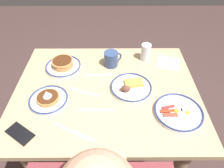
{
  "coord_description": "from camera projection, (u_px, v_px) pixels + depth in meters",
  "views": [
    {
      "loc": [
        -0.03,
        0.84,
        1.57
      ],
      "look_at": [
        -0.04,
        -0.01,
        0.75
      ],
      "focal_mm": 31.67,
      "sensor_mm": 36.0,
      "label": 1
    }
  ],
  "objects": [
    {
      "name": "plate_near_main",
      "position": [
        131.0,
        87.0,
        1.19
      ],
      "size": [
        0.25,
        0.25,
        0.05
      ],
      "color": "white",
      "rests_on": "dining_table"
    },
    {
      "name": "coffee_mug",
      "position": [
        111.0,
        59.0,
        1.33
      ],
      "size": [
        0.12,
        0.09,
        0.1
      ],
      "color": "#334772",
      "rests_on": "dining_table"
    },
    {
      "name": "dining_table",
      "position": [
        107.0,
        104.0,
        1.3
      ],
      "size": [
        1.11,
        0.87,
        0.72
      ],
      "color": "tan",
      "rests_on": "ground_plane"
    },
    {
      "name": "plate_far_companion",
      "position": [
        178.0,
        112.0,
        1.06
      ],
      "size": [
        0.26,
        0.26,
        0.04
      ],
      "color": "white",
      "rests_on": "dining_table"
    },
    {
      "name": "butter_knife",
      "position": [
        74.0,
        132.0,
        0.98
      ],
      "size": [
        0.21,
        0.11,
        0.01
      ],
      "color": "silver",
      "rests_on": "dining_table"
    },
    {
      "name": "fork_far",
      "position": [
        85.0,
        92.0,
        1.17
      ],
      "size": [
        0.19,
        0.09,
        0.01
      ],
      "color": "silver",
      "rests_on": "dining_table"
    },
    {
      "name": "paper_napkin",
      "position": [
        169.0,
        63.0,
        1.38
      ],
      "size": [
        0.18,
        0.18,
        0.0
      ],
      "primitive_type": "cube",
      "rotation": [
        0.0,
        0.0,
        -0.3
      ],
      "color": "white",
      "rests_on": "dining_table"
    },
    {
      "name": "plate_center_pancakes",
      "position": [
        63.0,
        65.0,
        1.33
      ],
      "size": [
        0.24,
        0.24,
        0.06
      ],
      "color": "white",
      "rests_on": "dining_table"
    },
    {
      "name": "plate_far_side",
      "position": [
        48.0,
        99.0,
        1.12
      ],
      "size": [
        0.22,
        0.22,
        0.08
      ],
      "color": "white",
      "rests_on": "dining_table"
    },
    {
      "name": "tea_spoon",
      "position": [
        102.0,
        75.0,
        1.28
      ],
      "size": [
        0.19,
        0.03,
        0.01
      ],
      "color": "silver",
      "rests_on": "dining_table"
    },
    {
      "name": "cell_phone",
      "position": [
        20.0,
        133.0,
        0.97
      ],
      "size": [
        0.16,
        0.14,
        0.01
      ],
      "primitive_type": "cube",
      "rotation": [
        0.0,
        0.0,
        -0.59
      ],
      "color": "black",
      "rests_on": "dining_table"
    },
    {
      "name": "fork_near",
      "position": [
        95.0,
        110.0,
        1.08
      ],
      "size": [
        0.2,
        0.02,
        0.01
      ],
      "color": "silver",
      "rests_on": "dining_table"
    },
    {
      "name": "drinking_glass",
      "position": [
        146.0,
        53.0,
        1.38
      ],
      "size": [
        0.07,
        0.07,
        0.12
      ],
      "color": "silver",
      "rests_on": "dining_table"
    },
    {
      "name": "ground_plane",
      "position": [
        108.0,
        148.0,
        1.7
      ],
      "size": [
        6.0,
        6.0,
        0.0
      ],
      "primitive_type": "plane",
      "color": "#412E2C"
    }
  ]
}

